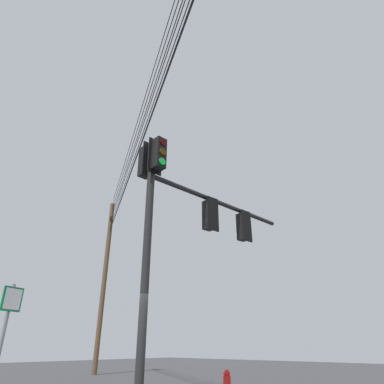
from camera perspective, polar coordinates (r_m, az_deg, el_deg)
name	(u,v)px	position (r m, az deg, el deg)	size (l,w,h in m)	color
signal_mast_assembly	(184,215)	(9.34, -1.29, -3.89)	(5.82, 1.02, 6.62)	black
utility_pole_wooden	(104,278)	(21.47, -14.74, -14.09)	(1.09, 1.60, 10.01)	#4C3823
route_sign_primary	(2,339)	(6.81, -29.68, -21.02)	(0.38, 0.14, 2.41)	slate
overhead_wire_span	(167,52)	(9.89, -4.24, 22.79)	(14.38, 25.39, 2.57)	black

